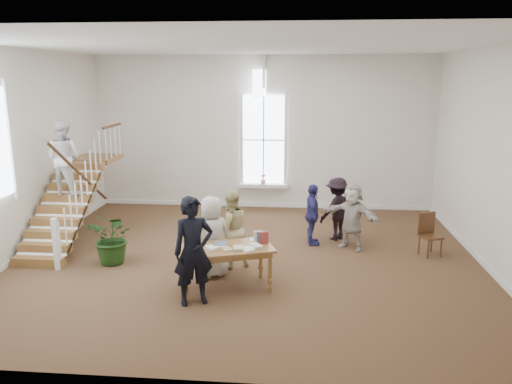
# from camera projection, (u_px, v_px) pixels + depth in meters

# --- Properties ---
(ground) EXTENTS (10.00, 10.00, 0.00)m
(ground) POSITION_uv_depth(u_px,v_px,m) (248.00, 259.00, 10.91)
(ground) COLOR #432B1A
(ground) RESTS_ON ground
(room_shell) EXTENTS (10.49, 10.00, 10.00)m
(room_shell) POSITION_uv_depth(u_px,v_px,m) (263.00, 194.00, 15.07)
(room_shell) COLOR beige
(room_shell) RESTS_ON ground
(staircase) EXTENTS (1.10, 4.10, 2.92)m
(staircase) POSITION_uv_depth(u_px,v_px,m) (67.00, 176.00, 11.64)
(staircase) COLOR brown
(staircase) RESTS_ON ground
(library_table) EXTENTS (1.94, 1.40, 0.88)m
(library_table) POSITION_uv_depth(u_px,v_px,m) (225.00, 252.00, 9.23)
(library_table) COLOR brown
(library_table) RESTS_ON ground
(police_officer) EXTENTS (0.83, 0.72, 1.93)m
(police_officer) POSITION_uv_depth(u_px,v_px,m) (193.00, 251.00, 8.59)
(police_officer) COLOR black
(police_officer) RESTS_ON ground
(elderly_woman) EXTENTS (0.95, 0.88, 1.63)m
(elderly_woman) POSITION_uv_depth(u_px,v_px,m) (212.00, 237.00, 9.83)
(elderly_woman) COLOR beige
(elderly_woman) RESTS_ON ground
(person_yellow) EXTENTS (1.00, 0.94, 1.65)m
(person_yellow) POSITION_uv_depth(u_px,v_px,m) (230.00, 229.00, 10.28)
(person_yellow) COLOR tan
(person_yellow) RESTS_ON ground
(woman_cluster_a) EXTENTS (0.43, 0.88, 1.46)m
(woman_cluster_a) POSITION_uv_depth(u_px,v_px,m) (312.00, 215.00, 11.68)
(woman_cluster_a) COLOR navy
(woman_cluster_a) RESTS_ON ground
(woman_cluster_b) EXTENTS (1.12, 1.08, 1.53)m
(woman_cluster_b) POSITION_uv_depth(u_px,v_px,m) (337.00, 209.00, 12.06)
(woman_cluster_b) COLOR black
(woman_cluster_b) RESTS_ON ground
(woman_cluster_c) EXTENTS (1.44, 1.18, 1.55)m
(woman_cluster_c) POSITION_uv_depth(u_px,v_px,m) (352.00, 216.00, 11.40)
(woman_cluster_c) COLOR beige
(woman_cluster_c) RESTS_ON ground
(floor_plant) EXTENTS (1.21, 1.11, 1.14)m
(floor_plant) POSITION_uv_depth(u_px,v_px,m) (113.00, 238.00, 10.54)
(floor_plant) COLOR #193812
(floor_plant) RESTS_ON ground
(side_chair) EXTENTS (0.54, 0.54, 0.95)m
(side_chair) POSITION_uv_depth(u_px,v_px,m) (429.00, 232.00, 11.07)
(side_chair) COLOR #3C2610
(side_chair) RESTS_ON ground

